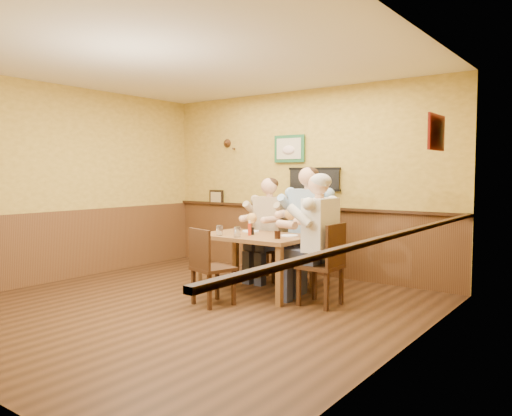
{
  "coord_description": "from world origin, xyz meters",
  "views": [
    {
      "loc": [
        4.01,
        -4.07,
        1.54
      ],
      "look_at": [
        0.24,
        1.0,
        1.1
      ],
      "focal_mm": 35.0,
      "sensor_mm": 36.0,
      "label": 1
    }
  ],
  "objects": [
    {
      "name": "diner_blue_polo",
      "position": [
        0.57,
        1.76,
        0.73
      ],
      "size": [
        0.7,
        0.7,
        1.46
      ],
      "primitive_type": null,
      "rotation": [
        0.0,
        0.0,
        0.04
      ],
      "color": "#88A9CC",
      "rests_on": "ground"
    },
    {
      "name": "chair_back_right",
      "position": [
        0.57,
        1.76,
        0.51
      ],
      "size": [
        0.49,
        0.49,
        1.02
      ],
      "primitive_type": null,
      "rotation": [
        0.0,
        0.0,
        0.04
      ],
      "color": "#3C2413",
      "rests_on": "ground"
    },
    {
      "name": "diner_tan_shirt",
      "position": [
        -0.09,
        1.79,
        0.66
      ],
      "size": [
        0.62,
        0.62,
        1.33
      ],
      "primitive_type": null,
      "rotation": [
        0.0,
        0.0,
        0.01
      ],
      "color": "tan",
      "rests_on": "ground"
    },
    {
      "name": "dining_table",
      "position": [
        0.19,
        1.05,
        0.66
      ],
      "size": [
        1.4,
        0.9,
        0.75
      ],
      "color": "brown",
      "rests_on": "ground"
    },
    {
      "name": "salt_shaker",
      "position": [
        0.13,
        1.01,
        0.79
      ],
      "size": [
        0.04,
        0.04,
        0.08
      ],
      "primitive_type": "cylinder",
      "rotation": [
        0.0,
        0.0,
        -0.43
      ],
      "color": "white",
      "rests_on": "dining_table"
    },
    {
      "name": "water_glass_left",
      "position": [
        -0.14,
        0.73,
        0.81
      ],
      "size": [
        0.1,
        0.1,
        0.13
      ],
      "primitive_type": "cylinder",
      "rotation": [
        0.0,
        0.0,
        0.19
      ],
      "color": "white",
      "rests_on": "dining_table"
    },
    {
      "name": "pepper_shaker",
      "position": [
        0.17,
        1.02,
        0.8
      ],
      "size": [
        0.04,
        0.04,
        0.1
      ],
      "primitive_type": "cylinder",
      "rotation": [
        0.0,
        0.0,
        -0.18
      ],
      "color": "black",
      "rests_on": "dining_table"
    },
    {
      "name": "chair_right_end",
      "position": [
        1.19,
        0.99,
        0.48
      ],
      "size": [
        0.45,
        0.45,
        0.97
      ],
      "primitive_type": null,
      "rotation": [
        0.0,
        0.0,
        -1.57
      ],
      "color": "#3C2413",
      "rests_on": "ground"
    },
    {
      "name": "chair_back_left",
      "position": [
        -0.09,
        1.79,
        0.46
      ],
      "size": [
        0.43,
        0.43,
        0.93
      ],
      "primitive_type": null,
      "rotation": [
        0.0,
        0.0,
        0.01
      ],
      "color": "#3C2413",
      "rests_on": "ground"
    },
    {
      "name": "plate_far_right",
      "position": [
        0.63,
        1.19,
        0.76
      ],
      "size": [
        0.23,
        0.23,
        0.01
      ],
      "primitive_type": "cylinder",
      "rotation": [
        0.0,
        0.0,
        0.07
      ],
      "color": "white",
      "rests_on": "dining_table"
    },
    {
      "name": "diner_white_elder",
      "position": [
        1.19,
        0.99,
        0.69
      ],
      "size": [
        0.64,
        0.64,
        1.38
      ],
      "primitive_type": null,
      "rotation": [
        0.0,
        0.0,
        -1.57
      ],
      "color": "silver",
      "rests_on": "ground"
    },
    {
      "name": "room",
      "position": [
        0.13,
        0.17,
        1.69
      ],
      "size": [
        5.02,
        5.03,
        2.81
      ],
      "color": "black",
      "rests_on": "ground"
    },
    {
      "name": "cola_tumbler",
      "position": [
        0.64,
        0.9,
        0.8
      ],
      "size": [
        0.1,
        0.1,
        0.1
      ],
      "primitive_type": "cylinder",
      "rotation": [
        0.0,
        0.0,
        0.36
      ],
      "color": "black",
      "rests_on": "dining_table"
    },
    {
      "name": "plate_far_left",
      "position": [
        -0.05,
        1.28,
        0.76
      ],
      "size": [
        0.28,
        0.28,
        0.02
      ],
      "primitive_type": "cylinder",
      "rotation": [
        0.0,
        0.0,
        0.23
      ],
      "color": "white",
      "rests_on": "dining_table"
    },
    {
      "name": "water_glass_mid",
      "position": [
        0.16,
        0.73,
        0.81
      ],
      "size": [
        0.11,
        0.11,
        0.13
      ],
      "primitive_type": "cylinder",
      "rotation": [
        0.0,
        0.0,
        0.38
      ],
      "color": "silver",
      "rests_on": "dining_table"
    },
    {
      "name": "chair_near_side",
      "position": [
        0.17,
        0.26,
        0.45
      ],
      "size": [
        0.51,
        0.51,
        0.91
      ],
      "primitive_type": null,
      "rotation": [
        0.0,
        0.0,
        2.89
      ],
      "color": "#3C2413",
      "rests_on": "ground"
    },
    {
      "name": "hot_sauce_bottle",
      "position": [
        0.18,
        0.94,
        0.84
      ],
      "size": [
        0.05,
        0.05,
        0.17
      ],
      "primitive_type": "cylinder",
      "rotation": [
        0.0,
        0.0,
        -0.3
      ],
      "color": "#B93113",
      "rests_on": "dining_table"
    }
  ]
}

